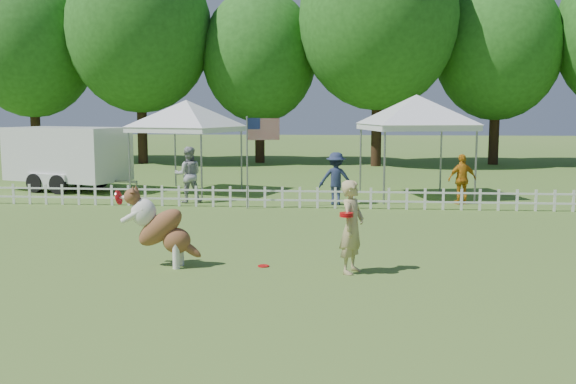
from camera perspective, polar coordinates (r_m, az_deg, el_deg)
The scene contains 17 objects.
ground at distance 11.41m, azimuth -2.80°, elevation -6.75°, with size 120.00×120.00×0.00m, color #3C6720.
picket_fence at distance 18.20m, azimuth 0.27°, elevation -0.48°, with size 22.00×0.08×0.60m, color white, non-canonical shape.
handler at distance 10.95m, azimuth 5.71°, elevation -3.11°, with size 0.58×0.38×1.59m, color tan.
dog at distance 11.57m, azimuth -11.18°, elevation -3.12°, with size 1.36×0.45×1.41m, color brown, non-canonical shape.
frisbee_on_turf at distance 11.50m, azimuth -2.20°, elevation -6.59°, with size 0.20×0.20×0.02m, color red.
canopy_tent_left at distance 21.75m, azimuth -8.96°, elevation 3.92°, with size 2.93×2.93×3.03m, color white, non-canonical shape.
canopy_tent_right at distance 20.77m, azimuth 11.24°, elevation 3.91°, with size 3.07×3.07×3.17m, color white, non-canonical shape.
cargo_trailer at distance 23.48m, azimuth -18.99°, elevation 2.87°, with size 5.05×2.22×2.22m, color white, non-canonical shape.
flag_pole at distance 17.93m, azimuth -3.65°, elevation 2.60°, with size 1.00×0.10×2.60m, color gray, non-canonical shape.
spectator_a at distance 19.42m, azimuth -8.85°, elevation 1.53°, with size 0.82×0.64×1.68m, color #9C9EA2.
spectator_b at distance 18.82m, azimuth 4.29°, elevation 1.20°, with size 1.00×0.57×1.54m, color #222C49.
spectator_c at distance 19.56m, azimuth 15.22°, elevation 1.11°, with size 0.87×0.36×1.48m, color orange.
tree_far_left at distance 36.99m, azimuth -21.79°, elevation 11.05°, with size 6.60×6.60×11.00m, color #215418, non-canonical shape.
tree_left at distance 34.29m, azimuth -13.03°, elevation 12.55°, with size 7.40×7.40×12.00m, color #215418, non-canonical shape.
tree_center_left at distance 33.84m, azimuth -2.55°, elevation 10.93°, with size 6.00×6.00×9.80m, color #215418, non-canonical shape.
tree_center_right at distance 32.19m, azimuth 8.00°, elevation 13.55°, with size 7.60×7.60×12.60m, color #215418, non-canonical shape.
tree_right at distance 34.36m, azimuth 18.08°, elevation 11.03°, with size 6.20×6.20×10.40m, color #215418, non-canonical shape.
Camera 1 is at (1.56, -10.96, 2.78)m, focal length 40.00 mm.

